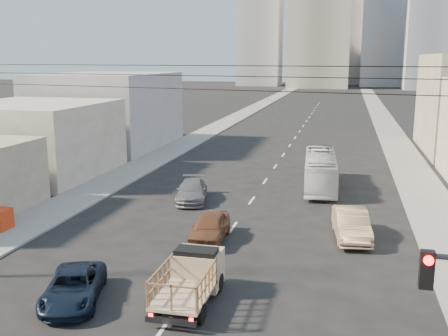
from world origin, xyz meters
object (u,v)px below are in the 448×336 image
at_px(flatbed_pickup, 191,276).
at_px(sedan_grey, 192,191).
at_px(sedan_brown, 210,227).
at_px(sedan_tan, 351,224).
at_px(city_bus, 320,170).
at_px(navy_pickup, 73,287).

distance_m(flatbed_pickup, sedan_grey, 15.21).
relative_size(sedan_brown, sedan_tan, 0.90).
bearing_deg(sedan_grey, flatbed_pickup, -85.80).
distance_m(sedan_brown, sedan_tan, 7.61).
bearing_deg(city_bus, navy_pickup, -115.34).
relative_size(flatbed_pickup, city_bus, 0.46).
xyz_separation_m(city_bus, sedan_grey, (-8.30, -5.85, -0.63)).
distance_m(city_bus, sedan_brown, 14.25).
height_order(city_bus, sedan_tan, city_bus).
height_order(navy_pickup, city_bus, city_bus).
xyz_separation_m(flatbed_pickup, sedan_brown, (-1.09, 7.13, -0.36)).
xyz_separation_m(navy_pickup, sedan_grey, (0.21, 15.67, 0.07)).
relative_size(flatbed_pickup, navy_pickup, 0.98).
relative_size(navy_pickup, sedan_tan, 0.93).
distance_m(navy_pickup, city_bus, 23.15).
bearing_deg(navy_pickup, sedan_grey, 72.06).
relative_size(flatbed_pickup, sedan_grey, 0.92).
bearing_deg(navy_pickup, sedan_tan, 26.52).
xyz_separation_m(sedan_brown, sedan_grey, (-3.22, 7.45, -0.04)).
bearing_deg(flatbed_pickup, city_bus, 78.97).
height_order(city_bus, sedan_brown, city_bus).
height_order(sedan_brown, sedan_grey, sedan_brown).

